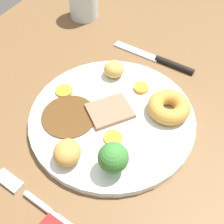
{
  "coord_description": "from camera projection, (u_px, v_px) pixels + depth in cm",
  "views": [
    {
      "loc": [
        -26.08,
        -14.31,
        45.5
      ],
      "look_at": [
        2.49,
        1.66,
        6.0
      ],
      "focal_mm": 47.99,
      "sensor_mm": 36.0,
      "label": 1
    }
  ],
  "objects": [
    {
      "name": "dining_table",
      "position": [
        113.0,
        140.0,
        0.53
      ],
      "size": [
        120.0,
        84.0,
        3.6
      ],
      "primitive_type": "cube",
      "color": "brown",
      "rests_on": "ground"
    },
    {
      "name": "dinner_plate",
      "position": [
        112.0,
        118.0,
        0.53
      ],
      "size": [
        28.96,
        28.96,
        1.4
      ],
      "primitive_type": "cylinder",
      "color": "white",
      "rests_on": "dining_table"
    },
    {
      "name": "gravy_pool",
      "position": [
        69.0,
        116.0,
        0.52
      ],
      "size": [
        9.58,
        9.58,
        0.3
      ],
      "primitive_type": "cylinder",
      "color": "#563819",
      "rests_on": "dinner_plate"
    },
    {
      "name": "meat_slice_main",
      "position": [
        110.0,
        111.0,
        0.52
      ],
      "size": [
        9.42,
        9.15,
        0.8
      ],
      "primitive_type": "cube",
      "rotation": [
        0.0,
        0.0,
        5.63
      ],
      "color": "#9E664C",
      "rests_on": "dinner_plate"
    },
    {
      "name": "yorkshire_pudding",
      "position": [
        169.0,
        107.0,
        0.52
      ],
      "size": [
        7.47,
        7.47,
        2.74
      ],
      "primitive_type": "torus",
      "color": "#C68938",
      "rests_on": "dinner_plate"
    },
    {
      "name": "roast_potato_left",
      "position": [
        67.0,
        153.0,
        0.45
      ],
      "size": [
        5.62,
        5.29,
        3.58
      ],
      "primitive_type": "ellipsoid",
      "rotation": [
        0.0,
        0.0,
        3.41
      ],
      "color": "#BC8C42",
      "rests_on": "dinner_plate"
    },
    {
      "name": "roast_potato_right",
      "position": [
        114.0,
        69.0,
        0.57
      ],
      "size": [
        5.42,
        5.4,
        3.09
      ],
      "primitive_type": "ellipsoid",
      "rotation": [
        0.0,
        0.0,
        4.11
      ],
      "color": "tan",
      "rests_on": "dinner_plate"
    },
    {
      "name": "carrot_coin_front",
      "position": [
        113.0,
        138.0,
        0.49
      ],
      "size": [
        3.07,
        3.07,
        0.42
      ],
      "primitive_type": "cylinder",
      "color": "orange",
      "rests_on": "dinner_plate"
    },
    {
      "name": "carrot_coin_back",
      "position": [
        143.0,
        88.0,
        0.56
      ],
      "size": [
        2.8,
        2.8,
        0.68
      ],
      "primitive_type": "cylinder",
      "color": "orange",
      "rests_on": "dinner_plate"
    },
    {
      "name": "carrot_coin_side",
      "position": [
        64.0,
        91.0,
        0.56
      ],
      "size": [
        3.16,
        3.16,
        0.46
      ],
      "primitive_type": "cylinder",
      "color": "orange",
      "rests_on": "dinner_plate"
    },
    {
      "name": "broccoli_floret",
      "position": [
        113.0,
        158.0,
        0.43
      ],
      "size": [
        4.6,
        4.6,
        5.47
      ],
      "color": "#8CB766",
      "rests_on": "dinner_plate"
    },
    {
      "name": "fork",
      "position": [
        32.0,
        198.0,
        0.44
      ],
      "size": [
        2.88,
        15.32,
        0.9
      ],
      "rotation": [
        0.0,
        0.0,
        1.48
      ],
      "color": "silver",
      "rests_on": "dining_table"
    },
    {
      "name": "knife",
      "position": [
        160.0,
        60.0,
        0.63
      ],
      "size": [
        2.47,
        18.55,
        1.2
      ],
      "rotation": [
        0.0,
        0.0,
        1.52
      ],
      "color": "black",
      "rests_on": "dining_table"
    }
  ]
}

